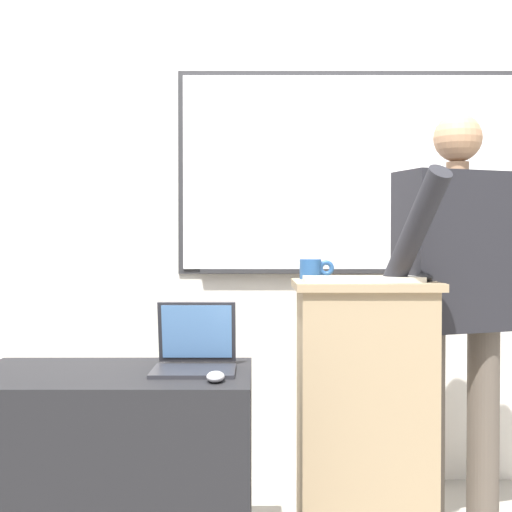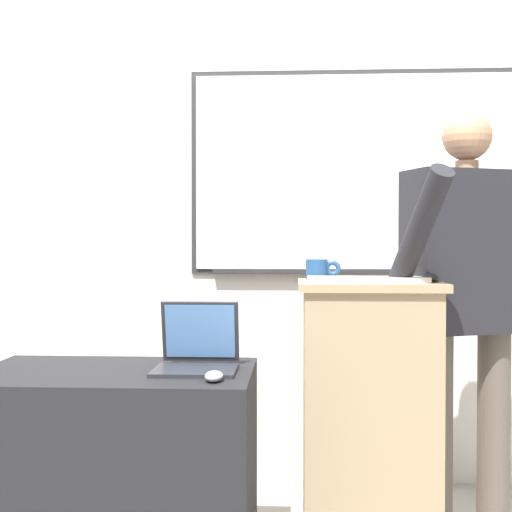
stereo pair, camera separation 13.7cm
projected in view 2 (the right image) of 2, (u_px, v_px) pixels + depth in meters
name	position (u px, v px, depth m)	size (l,w,h in m)	color
back_wall	(302.00, 204.00, 3.60)	(6.40, 0.17, 2.77)	silver
lectern_podium	(369.00, 418.00, 2.71)	(0.54, 0.41, 1.05)	tan
side_desk	(116.00, 474.00, 2.54)	(0.98, 0.61, 0.74)	black
person_presenter	(466.00, 292.00, 2.80)	(0.65, 0.68, 1.71)	brown
laptop	(198.00, 350.00, 2.57)	(0.29, 0.29, 0.24)	#28282D
wireless_keyboard	(368.00, 279.00, 2.64)	(0.44, 0.14, 0.02)	beige
computer_mouse_by_laptop	(214.00, 376.00, 2.33)	(0.06, 0.10, 0.03)	#BCBCC1
computer_mouse_by_keyboard	(430.00, 278.00, 2.64)	(0.06, 0.10, 0.03)	black
coffee_mug	(319.00, 269.00, 2.84)	(0.14, 0.09, 0.08)	#234C84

